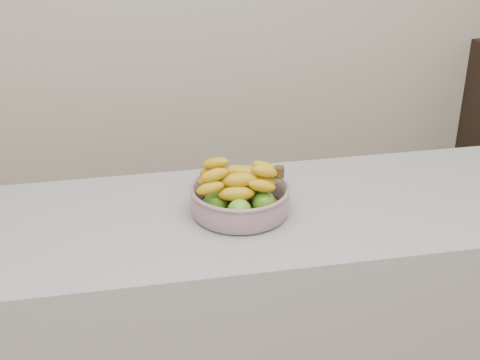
# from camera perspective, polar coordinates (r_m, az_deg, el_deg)

# --- Properties ---
(counter) EXTENTS (2.00, 0.60, 0.90)m
(counter) POSITION_cam_1_polar(r_m,az_deg,el_deg) (2.11, 0.31, -13.52)
(counter) COLOR #A3A3AC
(counter) RESTS_ON ground
(fruit_bowl) EXTENTS (0.28, 0.28, 0.14)m
(fruit_bowl) POSITION_cam_1_polar(r_m,az_deg,el_deg) (1.83, -0.02, -1.45)
(fruit_bowl) COLOR #98A9B7
(fruit_bowl) RESTS_ON counter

